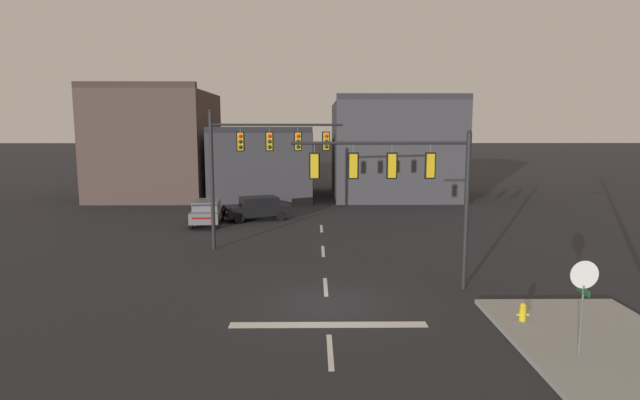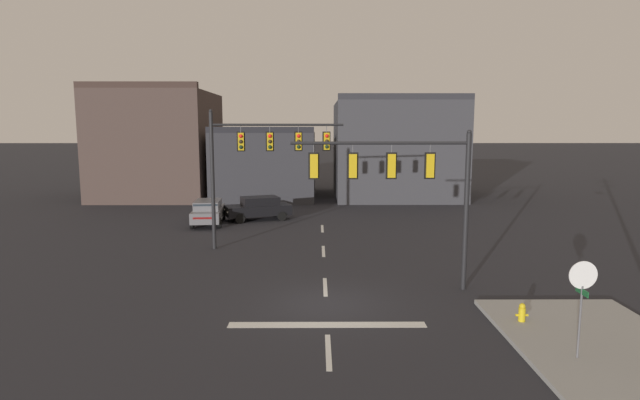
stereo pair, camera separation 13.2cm
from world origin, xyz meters
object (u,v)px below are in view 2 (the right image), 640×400
at_px(signal_mast_near_side, 405,178).
at_px(signal_mast_far_side, 258,153).
at_px(fire_hydrant, 522,316).
at_px(car_lot_middle, 259,208).
at_px(car_lot_nearside, 208,211).
at_px(stop_sign, 582,286).

xyz_separation_m(signal_mast_near_side, signal_mast_far_side, (-6.45, 7.23, 0.58)).
bearing_deg(fire_hydrant, signal_mast_near_side, 130.86).
bearing_deg(car_lot_middle, signal_mast_near_side, -64.47).
bearing_deg(car_lot_nearside, fire_hydrant, -52.01).
bearing_deg(car_lot_nearside, stop_sign, -54.89).
bearing_deg(car_lot_middle, signal_mast_far_side, -83.46).
distance_m(signal_mast_far_side, car_lot_nearside, 8.86).
relative_size(signal_mast_near_side, signal_mast_far_side, 0.95).
height_order(signal_mast_near_side, car_lot_middle, signal_mast_near_side).
relative_size(signal_mast_near_side, stop_sign, 2.43).
xyz_separation_m(signal_mast_near_side, stop_sign, (3.71, -6.37, -2.27)).
distance_m(signal_mast_far_side, stop_sign, 17.21).
distance_m(signal_mast_near_side, fire_hydrant, 6.42).
height_order(stop_sign, fire_hydrant, stop_sign).
bearing_deg(signal_mast_near_side, signal_mast_far_side, 131.73).
bearing_deg(signal_mast_far_side, car_lot_middle, 96.54).
relative_size(stop_sign, car_lot_middle, 0.60).
bearing_deg(signal_mast_near_side, car_lot_middle, 115.53).
relative_size(signal_mast_far_side, stop_sign, 2.57).
relative_size(signal_mast_near_side, fire_hydrant, 9.16).
xyz_separation_m(stop_sign, fire_hydrant, (-0.47, 2.63, -1.82)).
bearing_deg(stop_sign, signal_mast_far_side, 126.76).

